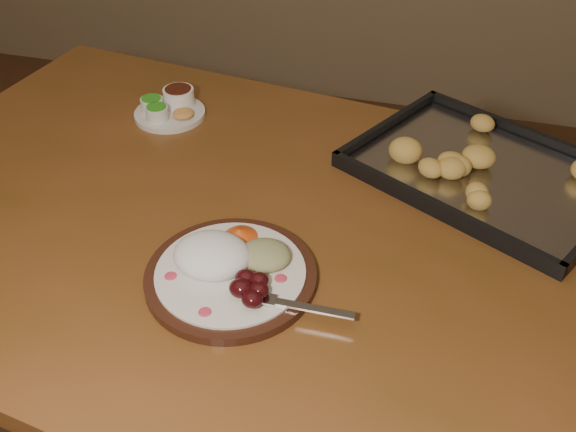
% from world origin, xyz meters
% --- Properties ---
extents(dining_table, '(1.61, 1.11, 0.75)m').
position_xyz_m(dining_table, '(0.29, 0.17, 0.65)').
color(dining_table, brown).
rests_on(dining_table, ground).
extents(dinner_plate, '(0.32, 0.25, 0.06)m').
position_xyz_m(dinner_plate, '(0.25, 0.04, 0.77)').
color(dinner_plate, black).
rests_on(dinner_plate, dining_table).
extents(condiment_saucer, '(0.14, 0.14, 0.05)m').
position_xyz_m(condiment_saucer, '(-0.03, 0.46, 0.77)').
color(condiment_saucer, silver).
rests_on(condiment_saucer, dining_table).
extents(baking_tray, '(0.54, 0.50, 0.05)m').
position_xyz_m(baking_tray, '(0.60, 0.40, 0.76)').
color(baking_tray, black).
rests_on(baking_tray, dining_table).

